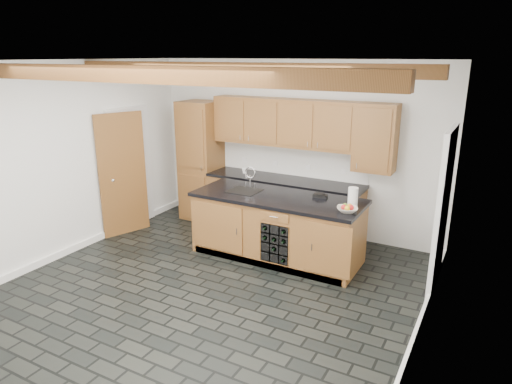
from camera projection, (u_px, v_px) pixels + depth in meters
ground at (211, 289)px, 5.80m from camera, size 5.00×5.00×0.00m
room_shell at (225, 163)px, 5.85m from camera, size 5.01×5.00×5.00m
back_cabinetry at (266, 173)px, 7.57m from camera, size 3.65×0.62×2.20m
island at (277, 227)px, 6.61m from camera, size 2.48×0.96×0.93m
faucet at (245, 188)px, 6.76m from camera, size 0.45×0.40×0.34m
kitchen_scale at (320, 195)px, 6.43m from camera, size 0.22×0.14×0.06m
fruit_bowl at (347, 210)px, 5.83m from camera, size 0.34×0.34×0.07m
fruit_cluster at (347, 207)px, 5.82m from camera, size 0.16×0.17×0.07m
paper_towel at (353, 197)px, 5.99m from camera, size 0.13×0.13×0.27m
mug at (245, 171)px, 7.73m from camera, size 0.10×0.10×0.09m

